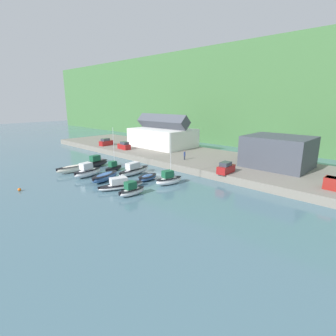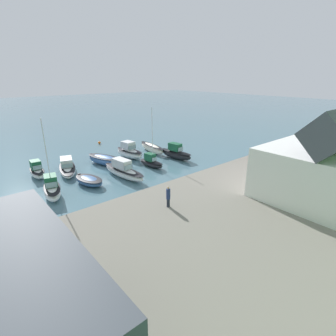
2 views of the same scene
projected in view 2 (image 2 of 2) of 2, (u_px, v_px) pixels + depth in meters
The scene contains 17 objects.
ground_plane at pixel (100, 168), 40.74m from camera, with size 320.00×320.00×0.00m, color slate.
quay_promenade at pixel (227, 232), 22.87m from camera, with size 102.74×21.71×1.47m.
moored_boat_0 at pixel (176, 153), 45.13m from camera, with size 2.56×6.53×2.68m.
moored_boat_1 at pixel (151, 162), 41.19m from camera, with size 2.14×4.86×9.31m.
moored_boat_2 at pixel (123, 171), 36.91m from camera, with size 2.80×8.49×2.58m.
moored_boat_3 at pixel (89, 181), 34.57m from camera, with size 3.19×5.15×1.02m.
moored_boat_4 at pixel (52, 189), 30.91m from camera, with size 3.11×5.65×9.40m.
moored_boat_5 at pixel (152, 148), 48.94m from camera, with size 2.36×7.68×1.56m.
moored_boat_6 at pixel (129, 152), 45.58m from camera, with size 2.91×6.36×2.87m.
moored_boat_7 at pixel (105, 160), 42.07m from camera, with size 4.25×7.22×1.55m.
moored_boat_8 at pixel (67, 167), 39.07m from camera, with size 4.63×8.45×2.04m.
moored_boat_9 at pixel (37, 171), 37.15m from camera, with size 2.04×4.94×2.35m.
parked_car_0 at pixel (8, 232), 19.99m from camera, with size 2.04×4.30×2.16m.
parked_car_1 at pixel (271, 155), 39.28m from camera, with size 4.33×2.12×2.16m.
parked_car_2 at pixel (301, 145), 44.80m from camera, with size 2.12×4.33×2.16m.
person_on_quay at pixel (168, 197), 25.41m from camera, with size 0.40×0.40×2.14m.
mooring_buoy_0 at pixel (99, 143), 55.08m from camera, with size 0.54×0.54×0.54m.
Camera 2 is at (16.63, 36.18, 13.71)m, focal length 28.00 mm.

